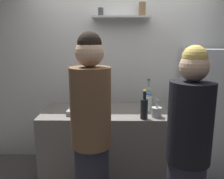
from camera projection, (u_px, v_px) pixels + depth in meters
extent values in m
cube|color=white|center=(121.00, 71.00, 3.32)|extent=(4.80, 0.10, 2.60)
cube|color=silver|center=(121.00, 17.00, 3.01)|extent=(0.77, 0.22, 0.02)
cylinder|color=#4C4C51|center=(101.00, 12.00, 3.01)|extent=(0.07, 0.07, 0.11)
cylinder|color=olive|center=(142.00, 9.00, 2.99)|extent=(0.09, 0.09, 0.17)
cube|color=silver|center=(208.00, 112.00, 3.02)|extent=(0.62, 0.63, 1.63)
cube|color=#66605B|center=(112.00, 148.00, 2.77)|extent=(1.59, 0.69, 0.93)
cube|color=gray|center=(83.00, 111.00, 2.58)|extent=(0.34, 0.24, 0.05)
cylinder|color=#B2B2B7|center=(157.00, 112.00, 2.45)|extent=(0.11, 0.11, 0.10)
cylinder|color=silver|center=(158.00, 106.00, 2.43)|extent=(0.02, 0.02, 0.17)
cylinder|color=silver|center=(156.00, 106.00, 2.43)|extent=(0.03, 0.03, 0.17)
cylinder|color=silver|center=(157.00, 107.00, 2.44)|extent=(0.02, 0.03, 0.15)
cylinder|color=silver|center=(157.00, 106.00, 2.43)|extent=(0.03, 0.04, 0.18)
cylinder|color=silver|center=(157.00, 106.00, 2.45)|extent=(0.03, 0.01, 0.16)
cylinder|color=silver|center=(156.00, 106.00, 2.44)|extent=(0.01, 0.03, 0.18)
cylinder|color=silver|center=(156.00, 106.00, 2.42)|extent=(0.03, 0.02, 0.19)
cylinder|color=black|center=(144.00, 109.00, 2.38)|extent=(0.08, 0.08, 0.21)
cylinder|color=black|center=(145.00, 95.00, 2.35)|extent=(0.03, 0.03, 0.08)
cylinder|color=gold|center=(145.00, 91.00, 2.34)|extent=(0.04, 0.04, 0.02)
cylinder|color=#19471E|center=(172.00, 102.00, 2.66)|extent=(0.08, 0.08, 0.21)
cylinder|color=#19471E|center=(172.00, 90.00, 2.63)|extent=(0.03, 0.03, 0.07)
cylinder|color=black|center=(173.00, 86.00, 2.62)|extent=(0.04, 0.04, 0.02)
cylinder|color=#B2BFB2|center=(148.00, 96.00, 2.91)|extent=(0.07, 0.07, 0.21)
cylinder|color=#B2BFB2|center=(149.00, 84.00, 2.88)|extent=(0.03, 0.03, 0.10)
cylinder|color=#333333|center=(149.00, 80.00, 2.87)|extent=(0.03, 0.03, 0.02)
cylinder|color=silver|center=(148.00, 104.00, 2.63)|extent=(0.08, 0.08, 0.17)
cylinder|color=silver|center=(149.00, 96.00, 2.61)|extent=(0.05, 0.05, 0.03)
cylinder|color=blue|center=(149.00, 94.00, 2.61)|extent=(0.05, 0.05, 0.02)
cylinder|color=black|center=(190.00, 122.00, 1.76)|extent=(0.34, 0.34, 0.63)
sphere|color=#D8AD8C|center=(194.00, 67.00, 1.68)|extent=(0.22, 0.22, 0.22)
sphere|color=#D8B759|center=(195.00, 58.00, 1.66)|extent=(0.18, 0.18, 0.18)
cylinder|color=brown|center=(91.00, 107.00, 1.92)|extent=(0.34, 0.34, 0.67)
sphere|color=#D8AD8C|center=(90.00, 53.00, 1.83)|extent=(0.23, 0.23, 0.23)
sphere|color=black|center=(89.00, 44.00, 1.81)|extent=(0.19, 0.19, 0.19)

